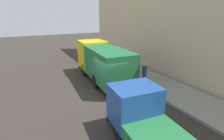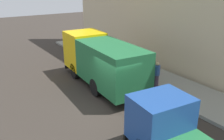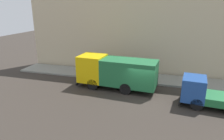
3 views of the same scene
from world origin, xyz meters
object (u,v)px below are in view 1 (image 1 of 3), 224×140
(small_flatbed_truck, at_px, (147,123))
(pedestrian_third, at_px, (136,66))
(pedestrian_standing, at_px, (144,73))
(large_utility_truck, at_px, (103,61))
(street_sign_post, at_px, (129,62))
(pedestrian_walking, at_px, (127,63))

(small_flatbed_truck, distance_m, pedestrian_third, 8.35)
(pedestrian_standing, xyz_separation_m, pedestrian_third, (0.46, 1.82, 0.06))
(large_utility_truck, distance_m, street_sign_post, 2.28)
(large_utility_truck, height_order, small_flatbed_truck, large_utility_truck)
(pedestrian_walking, bearing_deg, pedestrian_third, 1.37)
(small_flatbed_truck, bearing_deg, pedestrian_third, 63.59)
(large_utility_truck, distance_m, pedestrian_third, 2.96)
(small_flatbed_truck, bearing_deg, large_utility_truck, 83.88)
(pedestrian_standing, height_order, street_sign_post, street_sign_post)
(large_utility_truck, bearing_deg, pedestrian_third, -10.72)
(large_utility_truck, bearing_deg, pedestrian_walking, 11.94)
(pedestrian_walking, distance_m, pedestrian_third, 1.12)
(large_utility_truck, distance_m, small_flatbed_truck, 8.01)
(large_utility_truck, bearing_deg, small_flatbed_truck, -97.81)
(pedestrian_third, bearing_deg, large_utility_truck, 150.11)
(large_utility_truck, bearing_deg, street_sign_post, -13.96)
(large_utility_truck, xyz_separation_m, small_flatbed_truck, (-1.61, -7.82, -0.62))
(pedestrian_third, height_order, street_sign_post, street_sign_post)
(large_utility_truck, relative_size, small_flatbed_truck, 1.34)
(large_utility_truck, height_order, pedestrian_third, large_utility_truck)
(street_sign_post, bearing_deg, pedestrian_walking, 67.84)
(pedestrian_third, bearing_deg, pedestrian_walking, 85.73)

